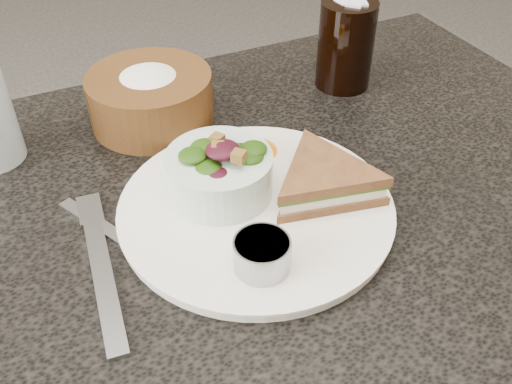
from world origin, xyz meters
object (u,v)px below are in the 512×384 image
object	(u,v)px
sandwich	(324,180)
cola_glass	(346,41)
salad_bowl	(219,167)
dinner_plate	(256,209)
bread_basket	(150,91)
dressing_ramekin	(262,255)

from	to	relation	value
sandwich	cola_glass	size ratio (longest dim) A/B	1.08
salad_bowl	dinner_plate	bearing A→B (deg)	-53.44
salad_bowl	bread_basket	bearing A→B (deg)	95.71
dinner_plate	bread_basket	bearing A→B (deg)	101.48
dinner_plate	cola_glass	distance (m)	0.32
salad_bowl	cola_glass	world-z (taller)	cola_glass
dinner_plate	sandwich	world-z (taller)	sandwich
dinner_plate	bread_basket	distance (m)	0.23
salad_bowl	sandwich	bearing A→B (deg)	-27.51
sandwich	dressing_ramekin	size ratio (longest dim) A/B	2.63
dressing_ramekin	salad_bowl	bearing A→B (deg)	86.84
dressing_ramekin	bread_basket	distance (m)	0.31
sandwich	cola_glass	distance (m)	0.27
salad_bowl	dressing_ramekin	distance (m)	0.12
bread_basket	dinner_plate	bearing A→B (deg)	-78.52
dinner_plate	dressing_ramekin	distance (m)	0.09
sandwich	cola_glass	xyz separation A→B (m)	(0.16, 0.22, 0.04)
salad_bowl	cola_glass	size ratio (longest dim) A/B	0.86
sandwich	bread_basket	bearing A→B (deg)	127.58
bread_basket	cola_glass	xyz separation A→B (m)	(0.28, -0.02, 0.02)
sandwich	bread_basket	size ratio (longest dim) A/B	0.90
dinner_plate	sandwich	distance (m)	0.08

